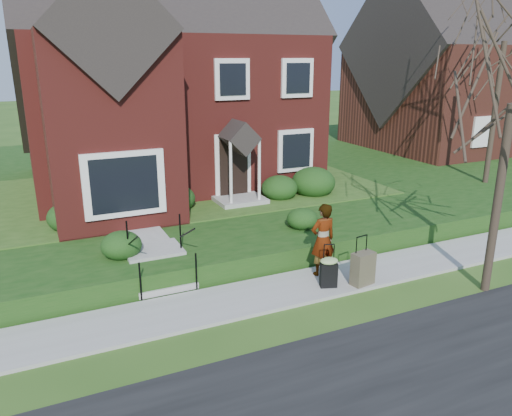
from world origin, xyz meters
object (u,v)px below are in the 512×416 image
woman (323,240)px  suitcase_olive (363,268)px  suitcase_black (329,271)px  front_steps (158,263)px

woman → suitcase_olive: woman is taller
woman → suitcase_black: (-0.23, -0.67, -0.51)m
front_steps → woman: 4.08m
front_steps → suitcase_olive: bearing=-29.1°
front_steps → suitcase_olive: size_ratio=1.67×
suitcase_black → suitcase_olive: suitcase_olive is taller
woman → suitcase_black: 0.87m
front_steps → woman: (3.75, -1.51, 0.53)m
front_steps → woman: bearing=-22.0°
woman → suitcase_olive: (0.58, -0.89, -0.52)m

